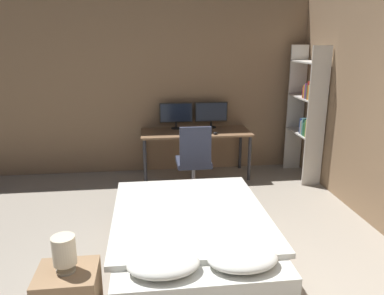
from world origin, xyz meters
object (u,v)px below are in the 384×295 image
at_px(monitor_left, 176,114).
at_px(monitor_right, 211,113).
at_px(bed, 191,239).
at_px(office_chair, 194,167).
at_px(computer_mouse, 215,133).
at_px(keyboard, 198,134).
at_px(desk, 196,136).
at_px(bedside_lamp, 64,251).
at_px(bookshelf, 308,109).

xyz_separation_m(monitor_left, monitor_right, (0.56, 0.00, 0.00)).
relative_size(bed, office_chair, 2.06).
distance_m(computer_mouse, office_chair, 0.72).
bearing_deg(monitor_right, computer_mouse, -91.70).
distance_m(keyboard, computer_mouse, 0.27).
distance_m(monitor_left, keyboard, 0.59).
bearing_deg(keyboard, computer_mouse, 0.00).
distance_m(desk, monitor_right, 0.48).
distance_m(bedside_lamp, keyboard, 3.20).
bearing_deg(bed, monitor_right, 76.21).
bearing_deg(office_chair, bedside_lamp, -117.26).
relative_size(monitor_left, office_chair, 0.52).
relative_size(keyboard, bookshelf, 0.18).
relative_size(bed, bookshelf, 1.02).
bearing_deg(desk, monitor_left, 140.51).
bearing_deg(monitor_right, bookshelf, -20.87).
bearing_deg(keyboard, bed, -99.44).
relative_size(monitor_right, keyboard, 1.46).
height_order(bedside_lamp, office_chair, office_chair).
xyz_separation_m(monitor_left, bookshelf, (1.94, -0.52, 0.12)).
bearing_deg(computer_mouse, bookshelf, -2.65).
xyz_separation_m(desk, bookshelf, (1.66, -0.29, 0.44)).
relative_size(bedside_lamp, monitor_right, 0.53).
height_order(bed, bedside_lamp, bedside_lamp).
bearing_deg(bedside_lamp, bed, 37.66).
bearing_deg(bed, bedside_lamp, -142.34).
distance_m(desk, computer_mouse, 0.36).
xyz_separation_m(bed, office_chair, (0.23, 1.63, 0.17)).
bearing_deg(computer_mouse, bedside_lamp, -119.26).
height_order(desk, bookshelf, bookshelf).
relative_size(bed, bedside_lamp, 7.45).
relative_size(bed, monitor_left, 3.96).
height_order(desk, office_chair, office_chair).
height_order(bed, desk, desk).
height_order(monitor_right, bookshelf, bookshelf).
bearing_deg(desk, monitor_right, 39.49).
xyz_separation_m(keyboard, bookshelf, (1.66, -0.06, 0.35)).
bearing_deg(bedside_lamp, keyboard, 64.92).
bearing_deg(monitor_right, monitor_left, 180.00).
bearing_deg(desk, office_chair, -99.32).
distance_m(monitor_right, bookshelf, 1.48).
xyz_separation_m(monitor_left, keyboard, (0.28, -0.46, -0.23)).
xyz_separation_m(bedside_lamp, monitor_left, (1.07, 3.36, 0.32)).
distance_m(bedside_lamp, office_chair, 2.71).
bearing_deg(computer_mouse, desk, 139.52).
height_order(keyboard, bookshelf, bookshelf).
bearing_deg(bookshelf, keyboard, 177.78).
bearing_deg(bookshelf, bedside_lamp, -136.74).
height_order(bedside_lamp, monitor_right, monitor_right).
xyz_separation_m(keyboard, office_chair, (-0.12, -0.50, -0.33)).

